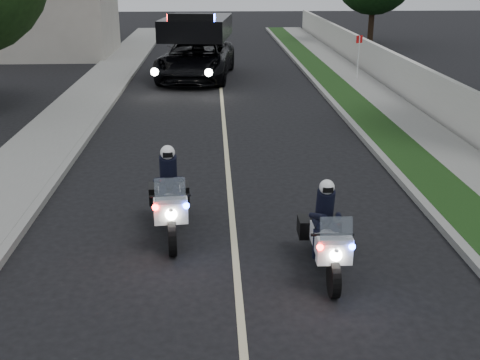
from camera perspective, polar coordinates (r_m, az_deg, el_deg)
The scene contains 16 objects.
ground at distance 9.50m, azimuth -0.20°, elevation -10.47°, with size 120.00×120.00×0.00m, color black.
curb_right at distance 19.30m, azimuth 10.76°, elevation 5.56°, with size 0.20×60.00×0.15m, color gray.
grass_verge at distance 19.47m, azimuth 12.77°, elevation 5.55°, with size 1.20×60.00×0.16m, color #193814.
sidewalk_right at distance 19.86m, azimuth 16.41°, elevation 5.50°, with size 1.40×60.00×0.16m, color gray.
property_wall at distance 20.06m, azimuth 19.32°, elevation 7.31°, with size 0.22×60.00×1.50m, color beige.
curb_left at distance 19.15m, azimuth -13.97°, elevation 5.19°, with size 0.20×60.00×0.15m, color gray.
sidewalk_left at distance 19.39m, azimuth -17.17°, elevation 5.08°, with size 2.00×60.00×0.16m, color gray.
lane_marking at distance 18.80m, azimuth -1.56°, elevation 5.29°, with size 0.12×50.00×0.01m, color #BFB78C.
police_moto_left at distance 11.35m, azimuth -6.73°, elevation -5.22°, with size 0.71×2.04×1.74m, color silver, non-canonical shape.
police_moto_right at distance 10.08m, azimuth 8.20°, elevation -8.76°, with size 0.66×1.88×1.60m, color white, non-canonical shape.
police_suv at distance 27.10m, azimuth -4.24°, elevation 9.88°, with size 3.02×6.51×3.17m, color black.
bicycle at distance 33.71m, azimuth -6.16°, elevation 11.86°, with size 0.59×1.71×0.89m, color black.
cyclist at distance 33.71m, azimuth -6.16°, elevation 11.86°, with size 0.62×0.41×1.73m, color black.
sign_post at distance 26.56m, azimuth 11.31°, elevation 9.33°, with size 0.33×0.33×2.10m, color #B20C26, non-canonical shape.
tree_right_e at distance 39.86m, azimuth 12.55°, elevation 12.79°, with size 5.19×5.19×8.65m, color #123510, non-canonical shape.
tree_left_far at distance 40.45m, azimuth -16.14°, elevation 12.59°, with size 5.60×5.60×9.34m, color black, non-canonical shape.
Camera 1 is at (-0.36, -8.16, 4.85)m, focal length 43.64 mm.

